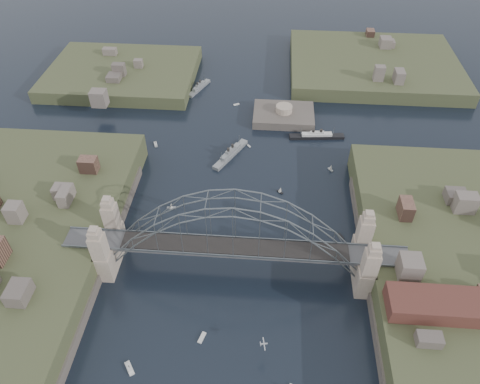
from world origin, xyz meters
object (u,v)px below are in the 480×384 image
at_px(bridge, 234,236).
at_px(fort_island, 283,119).
at_px(wharf_shed, 435,305).
at_px(naval_cruiser_far, 199,88).
at_px(naval_cruiser_near, 231,154).
at_px(ocean_liner, 317,136).

height_order(bridge, fort_island, bridge).
xyz_separation_m(fort_island, wharf_shed, (32.00, -84.00, 10.34)).
relative_size(fort_island, wharf_shed, 1.10).
bearing_deg(naval_cruiser_far, bridge, -76.03).
bearing_deg(naval_cruiser_far, fort_island, -28.72).
relative_size(naval_cruiser_near, ocean_liner, 0.88).
relative_size(bridge, naval_cruiser_far, 5.95).
bearing_deg(naval_cruiser_far, naval_cruiser_near, -68.47).
bearing_deg(naval_cruiser_near, ocean_liner, 23.45).
distance_m(wharf_shed, naval_cruiser_near, 78.43).
bearing_deg(wharf_shed, fort_island, 110.85).
bearing_deg(fort_island, bridge, -99.73).
relative_size(naval_cruiser_near, naval_cruiser_far, 1.20).
height_order(bridge, naval_cruiser_far, bridge).
height_order(fort_island, naval_cruiser_near, fort_island).
distance_m(fort_island, naval_cruiser_near, 29.41).
distance_m(fort_island, wharf_shed, 90.48).
bearing_deg(naval_cruiser_near, wharf_shed, -50.70).
relative_size(fort_island, ocean_liner, 1.15).
bearing_deg(bridge, naval_cruiser_far, 103.97).
xyz_separation_m(fort_island, naval_cruiser_near, (-17.34, -23.73, 1.17)).
distance_m(bridge, naval_cruiser_near, 47.97).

